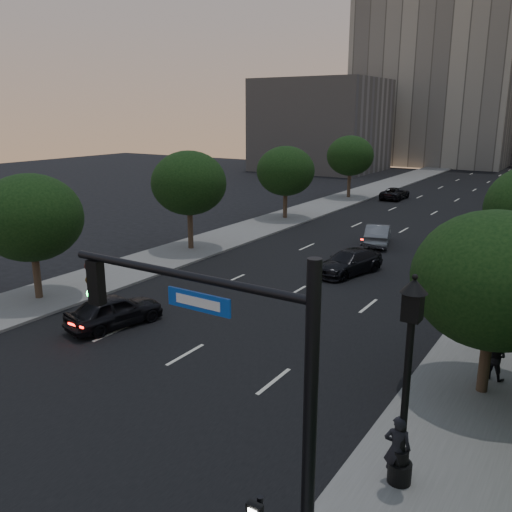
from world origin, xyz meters
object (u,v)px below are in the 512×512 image
Objects in this scene: street_lamp at (406,393)px; sedan_near_left at (115,310)px; sedan_far_left at (395,193)px; sedan_far_right at (498,213)px; pedestrian_a at (397,449)px; sedan_mid_left at (378,234)px; pedestrian_b at (495,357)px; pedestrian_c at (481,326)px; traffic_signal_mast at (255,428)px; sedan_near_right at (349,262)px.

street_lamp is 14.55m from sedan_near_left.
sedan_far_right reaches higher than sedan_far_left.
pedestrian_a is (13.87, -3.66, 0.33)m from sedan_near_left.
sedan_mid_left is 2.87× the size of pedestrian_b.
street_lamp is 3.16× the size of pedestrian_c.
traffic_signal_mast is 4.43× the size of pedestrian_b.
sedan_near_left is 21.18m from sedan_mid_left.
pedestrian_b is at bearing -97.15° from sedan_far_right.
sedan_far_left is 0.96× the size of sedan_near_right.
sedan_near_left is 2.72× the size of pedestrian_b.
traffic_signal_mast is 22.55m from sedan_near_right.
sedan_mid_left is 2.56× the size of pedestrian_c.
sedan_far_right is (5.70, 13.62, 0.02)m from sedan_mid_left.
pedestrian_b is (1.10, 7.17, -0.12)m from pedestrian_a.
sedan_far_right is at bearing 148.92° from sedan_far_left.
sedan_far_right is (10.10, 34.34, 0.03)m from sedan_near_left.
traffic_signal_mast is 1.56× the size of sedan_far_right.
pedestrian_c is (9.62, -14.70, 0.29)m from sedan_mid_left.
sedan_near_left is (-13.96, 3.64, -1.90)m from street_lamp.
sedan_near_right is at bearing 82.37° from sedan_mid_left.
sedan_near_left is at bearing 165.38° from street_lamp.
pedestrian_b is at bearing 113.84° from sedan_far_left.
pedestrian_b is (14.97, 3.50, 0.21)m from sedan_near_left.
sedan_near_right is (5.49, 12.97, -0.04)m from sedan_near_left.
street_lamp is at bearing 95.13° from pedestrian_b.
pedestrian_a is at bearing -47.29° from sedan_near_right.
sedan_near_right is 21.86m from sedan_far_right.
pedestrian_b is (2.38, 11.73, -2.73)m from traffic_signal_mast.
street_lamp is at bearing 95.79° from sedan_mid_left.
sedan_near_left is 0.90× the size of sedan_near_right.
sedan_mid_left is at bearing -47.85° from pedestrian_c.
sedan_far_right is (11.40, -7.03, 0.13)m from sedan_far_left.
pedestrian_c is at bearing -104.11° from pedestrian_a.
sedan_far_right is at bearing -73.17° from pedestrian_c.
sedan_near_left is 14.35m from pedestrian_a.
pedestrian_c reaches higher than pedestrian_b.
sedan_near_left is 2.36× the size of pedestrian_a.
pedestrian_c is at bearing -56.25° from pedestrian_b.
pedestrian_c reaches higher than sedan_mid_left.
sedan_far_left is 2.59× the size of pedestrian_c.
street_lamp is 26.24m from sedan_mid_left.
sedan_far_left is at bearing -90.20° from sedan_mid_left.
street_lamp is 1.31× the size of sedan_near_left.
sedan_far_right is 2.53× the size of pedestrian_c.
sedan_far_right is at bearing -67.88° from pedestrian_b.
pedestrian_c reaches higher than sedan_far_right.
sedan_far_right reaches higher than sedan_mid_left.
sedan_mid_left is 17.57m from pedestrian_c.
pedestrian_a is at bearing 109.21° from sedan_far_left.
pedestrian_c reaches higher than sedan_near_right.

